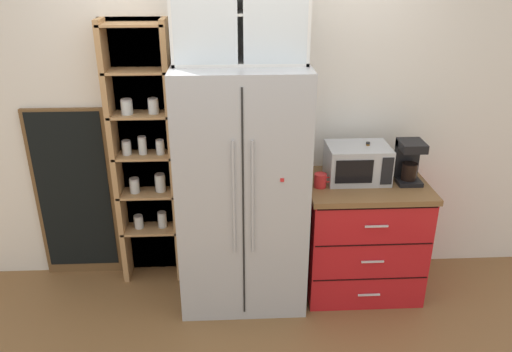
{
  "coord_description": "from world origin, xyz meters",
  "views": [
    {
      "loc": [
        -0.06,
        -3.22,
        2.38
      ],
      "look_at": [
        0.1,
        0.0,
        0.96
      ],
      "focal_mm": 35.24,
      "sensor_mm": 36.0,
      "label": 1
    }
  ],
  "objects_px": {
    "microwave": "(357,163)",
    "mug_red": "(321,180)",
    "coffee_maker": "(408,161)",
    "mug_cream": "(365,172)",
    "refrigerator": "(242,188)",
    "chalkboard_menu": "(75,195)",
    "bottle_amber": "(366,163)"
  },
  "relations": [
    {
      "from": "microwave",
      "to": "mug_red",
      "type": "distance_m",
      "value": 0.32
    },
    {
      "from": "coffee_maker",
      "to": "mug_cream",
      "type": "bearing_deg",
      "value": 167.74
    },
    {
      "from": "coffee_maker",
      "to": "refrigerator",
      "type": "bearing_deg",
      "value": -178.25
    },
    {
      "from": "refrigerator",
      "to": "chalkboard_menu",
      "type": "relative_size",
      "value": 1.27
    },
    {
      "from": "bottle_amber",
      "to": "chalkboard_menu",
      "type": "relative_size",
      "value": 0.21
    },
    {
      "from": "refrigerator",
      "to": "mug_red",
      "type": "distance_m",
      "value": 0.56
    },
    {
      "from": "refrigerator",
      "to": "chalkboard_menu",
      "type": "distance_m",
      "value": 1.34
    },
    {
      "from": "chalkboard_menu",
      "to": "microwave",
      "type": "bearing_deg",
      "value": -6.66
    },
    {
      "from": "microwave",
      "to": "mug_cream",
      "type": "bearing_deg",
      "value": 16.74
    },
    {
      "from": "bottle_amber",
      "to": "chalkboard_menu",
      "type": "bearing_deg",
      "value": 173.73
    },
    {
      "from": "microwave",
      "to": "coffee_maker",
      "type": "bearing_deg",
      "value": -6.72
    },
    {
      "from": "coffee_maker",
      "to": "bottle_amber",
      "type": "distance_m",
      "value": 0.3
    },
    {
      "from": "refrigerator",
      "to": "mug_cream",
      "type": "height_order",
      "value": "refrigerator"
    },
    {
      "from": "coffee_maker",
      "to": "mug_cream",
      "type": "relative_size",
      "value": 2.9
    },
    {
      "from": "microwave",
      "to": "mug_cream",
      "type": "relative_size",
      "value": 4.12
    },
    {
      "from": "mug_red",
      "to": "chalkboard_menu",
      "type": "distance_m",
      "value": 1.89
    },
    {
      "from": "mug_cream",
      "to": "chalkboard_menu",
      "type": "bearing_deg",
      "value": 174.08
    },
    {
      "from": "mug_cream",
      "to": "bottle_amber",
      "type": "height_order",
      "value": "bottle_amber"
    },
    {
      "from": "refrigerator",
      "to": "microwave",
      "type": "distance_m",
      "value": 0.85
    },
    {
      "from": "refrigerator",
      "to": "mug_cream",
      "type": "bearing_deg",
      "value": 6.25
    },
    {
      "from": "coffee_maker",
      "to": "microwave",
      "type": "bearing_deg",
      "value": 173.28
    },
    {
      "from": "mug_cream",
      "to": "refrigerator",
      "type": "bearing_deg",
      "value": -173.75
    },
    {
      "from": "microwave",
      "to": "mug_cream",
      "type": "xyz_separation_m",
      "value": [
        0.07,
        0.02,
        -0.08
      ]
    },
    {
      "from": "refrigerator",
      "to": "bottle_amber",
      "type": "xyz_separation_m",
      "value": [
        0.9,
        0.09,
        0.14
      ]
    },
    {
      "from": "coffee_maker",
      "to": "mug_cream",
      "type": "distance_m",
      "value": 0.31
    },
    {
      "from": "refrigerator",
      "to": "coffee_maker",
      "type": "distance_m",
      "value": 1.2
    },
    {
      "from": "coffee_maker",
      "to": "chalkboard_menu",
      "type": "relative_size",
      "value": 0.22
    },
    {
      "from": "refrigerator",
      "to": "microwave",
      "type": "xyz_separation_m",
      "value": [
        0.83,
        0.08,
        0.14
      ]
    },
    {
      "from": "refrigerator",
      "to": "chalkboard_menu",
      "type": "height_order",
      "value": "refrigerator"
    },
    {
      "from": "refrigerator",
      "to": "mug_cream",
      "type": "distance_m",
      "value": 0.91
    },
    {
      "from": "mug_red",
      "to": "bottle_amber",
      "type": "height_order",
      "value": "bottle_amber"
    },
    {
      "from": "mug_red",
      "to": "bottle_amber",
      "type": "distance_m",
      "value": 0.38
    }
  ]
}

